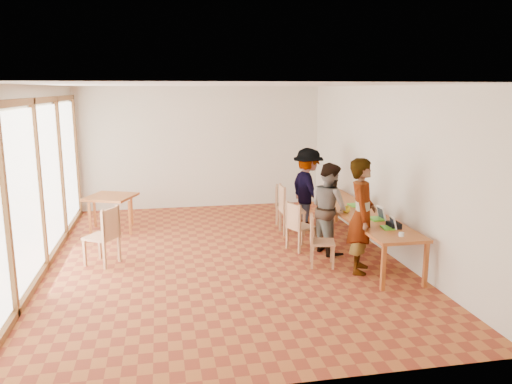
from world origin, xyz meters
The scene contains 25 objects.
ground centered at (0.00, 0.00, 0.00)m, with size 8.00×8.00×0.00m, color #A45427.
wall_back centered at (0.00, 4.00, 1.50)m, with size 6.00×0.10×3.00m, color beige.
wall_front centered at (0.00, -4.00, 1.50)m, with size 6.00×0.10×3.00m, color beige.
wall_right centered at (3.00, 0.00, 1.50)m, with size 0.10×8.00×3.00m, color beige.
window_wall centered at (-2.96, 0.00, 1.50)m, with size 0.10×8.00×3.00m, color white.
ceiling centered at (0.00, 0.00, 3.02)m, with size 6.00×8.00×0.04m, color white.
communal_table centered at (2.50, 0.00, 0.70)m, with size 0.80×4.00×0.75m.
side_table centered at (-2.06, 2.16, 0.67)m, with size 0.90×0.90×0.75m.
chair_near centered at (1.52, -0.72, 0.53)m, with size 0.49×0.49×0.46m.
chair_mid centered at (1.42, 0.14, 0.55)m, with size 0.55×0.55×0.48m.
chair_far centered at (1.51, 1.25, 0.62)m, with size 0.47×0.47×0.54m.
chair_empty centered at (1.57, 2.06, 0.52)m, with size 0.49×0.49×0.45m.
chair_spare centered at (-1.95, -0.01, 0.62)m, with size 0.64×0.64×0.53m.
person_near centered at (2.14, -1.11, 0.94)m, with size 0.68×0.45×1.87m, color gray.
person_mid centered at (1.96, -0.06, 0.83)m, with size 0.80×0.63×1.65m, color gray.
person_far centered at (2.02, 1.48, 0.87)m, with size 1.12×0.64×1.74m, color gray.
laptop_near centered at (2.56, -1.28, 0.80)m, with size 0.23×0.26×0.20m.
laptop_mid centered at (2.61, -0.72, 0.81)m, with size 0.24×0.28×0.23m.
laptop_far centered at (2.65, 0.32, 0.81)m, with size 0.25×0.29×0.23m.
yellow_mug centered at (2.25, -0.16, 0.80)m, with size 0.14×0.14×0.11m, color yellow.
green_bottle centered at (2.32, -0.71, 0.89)m, with size 0.07×0.07×0.28m, color #1E713D.
clear_glass centered at (2.40, -0.63, 0.80)m, with size 0.07×0.07×0.09m, color silver.
condiment_cup centered at (2.53, -1.71, 0.78)m, with size 0.08×0.08×0.06m, color white.
pink_phone centered at (2.55, -1.66, 0.76)m, with size 0.05×0.10×0.01m, color #C53762.
black_pouch centered at (2.63, -1.25, 0.80)m, with size 0.16×0.26×0.09m, color black.
Camera 1 is at (-1.00, -8.41, 2.94)m, focal length 35.00 mm.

